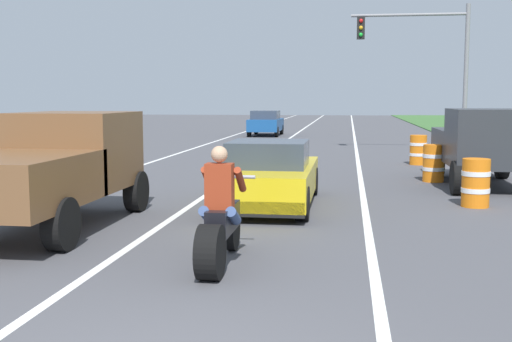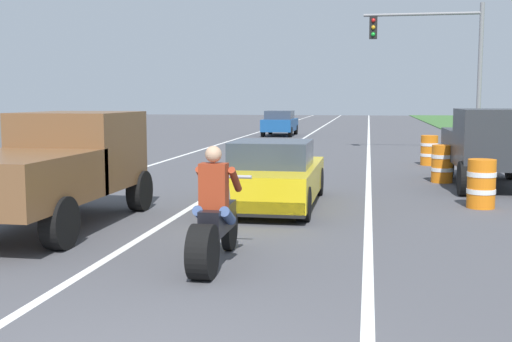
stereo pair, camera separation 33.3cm
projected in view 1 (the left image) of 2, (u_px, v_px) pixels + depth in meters
The scene contains 12 objects.
lane_stripe_left_solid at pixel (173, 155), 25.16m from camera, with size 0.14×120.00×0.01m, color white.
lane_stripe_right_solid at pixel (357, 157), 24.14m from camera, with size 0.14×120.00×0.01m, color white.
lane_stripe_centre_dashed at pixel (264, 156), 24.65m from camera, with size 0.14×120.00×0.01m, color white.
motorcycle_with_rider at pixel (220, 223), 8.40m from camera, with size 0.70×2.21×1.62m.
sports_car_yellow at pixel (269, 176), 13.19m from camera, with size 1.84×4.30×1.37m.
pickup_truck_left_lane_brown at pixel (54, 164), 10.96m from camera, with size 2.02×4.80×1.98m.
pickup_truck_right_shoulder_dark_grey at pixel (483, 143), 16.24m from camera, with size 2.02×4.80×1.98m.
traffic_light_mast_near at pixel (430, 54), 25.82m from camera, with size 4.73×0.34×6.00m.
construction_barrel_nearest at pixel (476, 183), 13.12m from camera, with size 0.58×0.58×1.00m.
construction_barrel_mid at pixel (434, 163), 17.08m from camera, with size 0.58×0.58×1.00m.
construction_barrel_far at pixel (418, 150), 21.45m from camera, with size 0.58×0.58×1.00m.
distant_car_far_ahead at pixel (266, 123), 38.10m from camera, with size 1.80×4.00×1.50m.
Camera 1 is at (1.44, -4.34, 2.24)m, focal length 44.63 mm.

